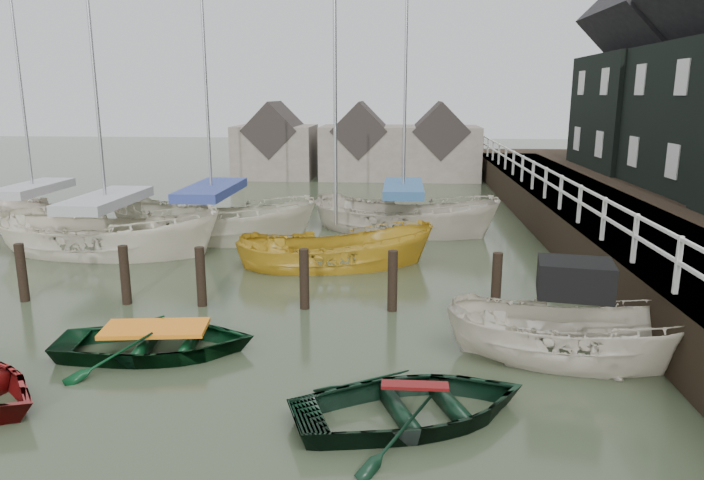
# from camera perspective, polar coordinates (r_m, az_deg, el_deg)

# --- Properties ---
(ground) EXTENTS (120.00, 120.00, 0.00)m
(ground) POSITION_cam_1_polar(r_m,az_deg,el_deg) (12.03, -12.28, -10.68)
(ground) COLOR #303A25
(ground) RESTS_ON ground
(pier) EXTENTS (3.04, 32.00, 2.70)m
(pier) POSITION_cam_1_polar(r_m,az_deg,el_deg) (21.79, 20.73, 1.48)
(pier) COLOR black
(pier) RESTS_ON ground
(mooring_pilings) EXTENTS (13.72, 0.22, 1.80)m
(mooring_pilings) POSITION_cam_1_polar(r_m,az_deg,el_deg) (14.86, -13.22, -4.02)
(mooring_pilings) COLOR black
(mooring_pilings) RESTS_ON ground
(far_sheds) EXTENTS (14.00, 4.08, 4.39)m
(far_sheds) POSITION_cam_1_polar(r_m,az_deg,el_deg) (36.71, 0.54, 8.55)
(far_sheds) COLOR #665B51
(far_sheds) RESTS_ON ground
(rowboat_green) EXTENTS (3.99, 3.08, 0.76)m
(rowboat_green) POSITION_cam_1_polar(r_m,az_deg,el_deg) (12.60, -17.30, -9.85)
(rowboat_green) COLOR black
(rowboat_green) RESTS_ON ground
(rowboat_dkgreen) EXTENTS (4.37, 3.75, 0.76)m
(rowboat_dkgreen) POSITION_cam_1_polar(r_m,az_deg,el_deg) (9.88, 5.66, -15.95)
(rowboat_dkgreen) COLOR black
(rowboat_dkgreen) RESTS_ON ground
(motorboat) EXTENTS (4.84, 2.50, 2.74)m
(motorboat) POSITION_cam_1_polar(r_m,az_deg,el_deg) (12.38, 19.31, -10.00)
(motorboat) COLOR beige
(motorboat) RESTS_ON ground
(sailboat_a) EXTENTS (7.41, 3.30, 12.18)m
(sailboat_a) POSITION_cam_1_polar(r_m,az_deg,el_deg) (20.80, -21.13, -0.92)
(sailboat_a) COLOR beige
(sailboat_a) RESTS_ON ground
(sailboat_b) EXTENTS (7.62, 3.79, 12.98)m
(sailboat_b) POSITION_cam_1_polar(r_m,az_deg,el_deg) (21.82, -12.46, 0.30)
(sailboat_b) COLOR beige
(sailboat_b) RESTS_ON ground
(sailboat_c) EXTENTS (5.96, 3.28, 10.00)m
(sailboat_c) POSITION_cam_1_polar(r_m,az_deg,el_deg) (17.97, -1.45, -2.29)
(sailboat_c) COLOR #B78D22
(sailboat_c) RESTS_ON ground
(sailboat_d) EXTENTS (7.22, 4.40, 12.03)m
(sailboat_d) POSITION_cam_1_polar(r_m,az_deg,el_deg) (22.44, 4.62, 0.92)
(sailboat_d) COLOR #BFB6A3
(sailboat_d) RESTS_ON ground
(sailboat_e) EXTENTS (6.97, 4.70, 10.66)m
(sailboat_e) POSITION_cam_1_polar(r_m,az_deg,el_deg) (25.41, -26.69, 0.99)
(sailboat_e) COLOR beige
(sailboat_e) RESTS_ON ground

